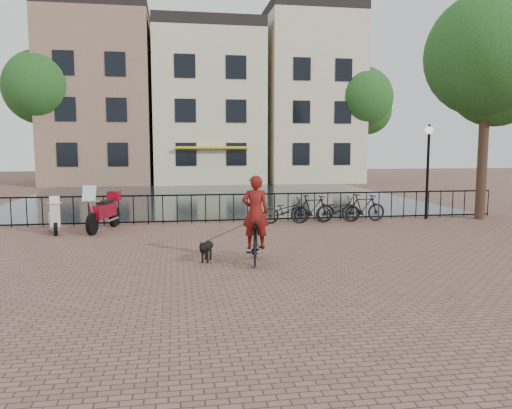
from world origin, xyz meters
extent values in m
plane|color=brown|center=(0.00, 0.00, 0.00)|extent=(100.00, 100.00, 0.00)
plane|color=black|center=(0.00, 17.30, 0.00)|extent=(20.00, 20.00, 0.00)
cube|color=black|center=(0.00, 8.00, 1.00)|extent=(20.00, 0.05, 0.05)
cube|color=black|center=(0.00, 8.00, 0.08)|extent=(20.00, 0.05, 0.05)
cube|color=#87644F|center=(-7.50, 30.00, 6.00)|extent=(7.50, 9.00, 12.00)
cube|color=black|center=(-7.50, 30.00, 12.40)|extent=(7.50, 9.00, 0.80)
cube|color=beige|center=(0.50, 30.00, 5.50)|extent=(8.00, 9.00, 11.00)
cube|color=black|center=(0.50, 30.00, 11.40)|extent=(8.00, 9.00, 0.80)
cube|color=gold|center=(0.50, 25.30, 2.60)|extent=(5.00, 0.60, 0.15)
cube|color=beige|center=(8.50, 30.00, 6.25)|extent=(7.00, 9.00, 12.50)
cube|color=black|center=(8.50, 30.00, 12.90)|extent=(7.00, 9.00, 0.80)
cylinder|color=black|center=(-11.00, 27.00, 3.15)|extent=(0.36, 0.36, 6.30)
sphere|color=#1B4617|center=(-11.00, 27.00, 6.75)|extent=(5.04, 5.04, 5.04)
cylinder|color=black|center=(9.20, 7.30, 2.80)|extent=(0.36, 0.36, 5.60)
sphere|color=#1B4617|center=(9.20, 7.30, 6.00)|extent=(4.48, 4.48, 4.48)
cylinder|color=black|center=(12.00, 27.00, 2.97)|extent=(0.36, 0.36, 5.95)
sphere|color=#1B4617|center=(12.00, 27.00, 6.38)|extent=(4.76, 4.76, 4.76)
cylinder|color=black|center=(7.20, 7.60, 1.60)|extent=(0.10, 0.10, 3.20)
sphere|color=beige|center=(7.20, 7.60, 3.30)|extent=(0.30, 0.30, 0.30)
imported|color=black|center=(-0.24, 1.60, 0.52)|extent=(0.79, 1.80, 1.04)
imported|color=maroon|center=(-0.24, 1.60, 1.36)|extent=(0.82, 0.62, 2.05)
imported|color=black|center=(1.80, 7.40, 0.45)|extent=(1.74, 0.67, 0.90)
imported|color=black|center=(2.75, 7.40, 0.50)|extent=(1.72, 0.73, 1.00)
imported|color=black|center=(3.70, 7.40, 0.45)|extent=(1.76, 0.73, 0.90)
imported|color=black|center=(4.65, 7.40, 0.50)|extent=(1.69, 0.58, 1.00)
camera|label=1|loc=(-2.06, -9.63, 2.66)|focal=35.00mm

